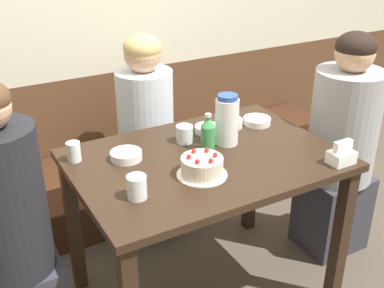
# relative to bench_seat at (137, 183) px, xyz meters

# --- Properties ---
(back_wall) EXTENTS (4.80, 0.04, 2.50)m
(back_wall) POSITION_rel_bench_seat_xyz_m (0.00, 0.22, 1.03)
(back_wall) COLOR brown
(back_wall) RESTS_ON ground_plane
(bench_seat) EXTENTS (2.72, 0.38, 0.44)m
(bench_seat) POSITION_rel_bench_seat_xyz_m (0.00, 0.00, 0.00)
(bench_seat) COLOR #381E11
(bench_seat) RESTS_ON ground_plane
(dining_table) EXTENTS (1.16, 0.82, 0.78)m
(dining_table) POSITION_rel_bench_seat_xyz_m (0.00, -0.83, 0.45)
(dining_table) COLOR black
(dining_table) RESTS_ON ground_plane
(birthday_cake) EXTENTS (0.21, 0.21, 0.10)m
(birthday_cake) POSITION_rel_bench_seat_xyz_m (-0.10, -0.97, 0.60)
(birthday_cake) COLOR white
(birthday_cake) RESTS_ON dining_table
(water_pitcher) EXTENTS (0.11, 0.11, 0.24)m
(water_pitcher) POSITION_rel_bench_seat_xyz_m (0.16, -0.76, 0.68)
(water_pitcher) COLOR white
(water_pitcher) RESTS_ON dining_table
(soju_bottle) EXTENTS (0.06, 0.06, 0.18)m
(soju_bottle) POSITION_rel_bench_seat_xyz_m (0.04, -0.78, 0.64)
(soju_bottle) COLOR #388E4C
(soju_bottle) RESTS_ON dining_table
(napkin_holder) EXTENTS (0.11, 0.08, 0.11)m
(napkin_holder) POSITION_rel_bench_seat_xyz_m (0.48, -1.17, 0.60)
(napkin_holder) COLOR white
(napkin_holder) RESTS_ON dining_table
(bowl_soup_white) EXTENTS (0.14, 0.14, 0.04)m
(bowl_soup_white) POSITION_rel_bench_seat_xyz_m (-0.31, -0.68, 0.58)
(bowl_soup_white) COLOR white
(bowl_soup_white) RESTS_ON dining_table
(bowl_rice_small) EXTENTS (0.10, 0.10, 0.04)m
(bowl_rice_small) POSITION_rel_bench_seat_xyz_m (0.28, -0.62, 0.58)
(bowl_rice_small) COLOR white
(bowl_rice_small) RESTS_ON dining_table
(bowl_side_dish) EXTENTS (0.14, 0.14, 0.03)m
(bowl_side_dish) POSITION_rel_bench_seat_xyz_m (0.41, -0.65, 0.58)
(bowl_side_dish) COLOR white
(bowl_side_dish) RESTS_ON dining_table
(bowl_sauce_shallow) EXTENTS (0.13, 0.13, 0.03)m
(bowl_sauce_shallow) POSITION_rel_bench_seat_xyz_m (0.14, -0.61, 0.58)
(bowl_sauce_shallow) COLOR white
(bowl_sauce_shallow) RESTS_ON dining_table
(glass_water_tall) EXTENTS (0.08, 0.08, 0.08)m
(glass_water_tall) POSITION_rel_bench_seat_xyz_m (-0.01, -0.65, 0.60)
(glass_water_tall) COLOR silver
(glass_water_tall) RESTS_ON dining_table
(glass_tumbler_short) EXTENTS (0.06, 0.06, 0.09)m
(glass_tumbler_short) POSITION_rel_bench_seat_xyz_m (-0.51, -0.58, 0.61)
(glass_tumbler_short) COLOR silver
(glass_tumbler_short) RESTS_ON dining_table
(glass_shot_small) EXTENTS (0.08, 0.08, 0.09)m
(glass_shot_small) POSITION_rel_bench_seat_xyz_m (-0.40, -0.99, 0.61)
(glass_shot_small) COLOR silver
(glass_shot_small) RESTS_ON dining_table
(person_teal_shirt) EXTENTS (0.31, 0.34, 1.19)m
(person_teal_shirt) POSITION_rel_bench_seat_xyz_m (0.01, -0.16, 0.35)
(person_teal_shirt) COLOR #33333D
(person_teal_shirt) RESTS_ON ground_plane
(person_pale_blue_shirt) EXTENTS (0.34, 0.31, 1.24)m
(person_pale_blue_shirt) POSITION_rel_bench_seat_xyz_m (-0.84, -0.75, 0.36)
(person_pale_blue_shirt) COLOR #33333D
(person_pale_blue_shirt) RESTS_ON ground_plane
(person_grey_tee) EXTENTS (0.36, 0.36, 1.24)m
(person_grey_tee) POSITION_rel_bench_seat_xyz_m (0.84, -0.84, 0.39)
(person_grey_tee) COLOR #33333D
(person_grey_tee) RESTS_ON ground_plane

